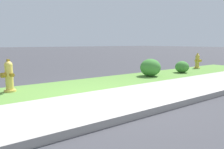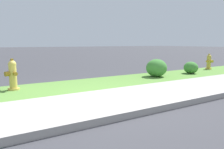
% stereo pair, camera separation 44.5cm
% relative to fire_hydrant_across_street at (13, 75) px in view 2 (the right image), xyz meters
% --- Properties ---
extents(ground_plane, '(120.00, 120.00, 0.00)m').
position_rel_fire_hydrant_across_street_xyz_m(ground_plane, '(1.38, -2.14, -0.38)').
color(ground_plane, '#38383D').
extents(sidewalk_pavement, '(18.00, 1.93, 0.01)m').
position_rel_fire_hydrant_across_street_xyz_m(sidewalk_pavement, '(1.38, -2.14, -0.38)').
color(sidewalk_pavement, '#9E9993').
rests_on(sidewalk_pavement, ground).
extents(grass_verge, '(18.00, 1.80, 0.01)m').
position_rel_fire_hydrant_across_street_xyz_m(grass_verge, '(1.38, -0.27, -0.38)').
color(grass_verge, '#568438').
rests_on(grass_verge, ground).
extents(street_curb, '(18.00, 0.16, 0.12)m').
position_rel_fire_hydrant_across_street_xyz_m(street_curb, '(1.38, -3.18, -0.32)').
color(street_curb, '#9E9993').
rests_on(street_curb, ground).
extents(fire_hydrant_across_street, '(0.34, 0.37, 0.79)m').
position_rel_fire_hydrant_across_street_xyz_m(fire_hydrant_across_street, '(0.00, 0.00, 0.00)').
color(fire_hydrant_across_street, gold).
rests_on(fire_hydrant_across_street, ground).
extents(fire_hydrant_at_driveway, '(0.36, 0.33, 0.70)m').
position_rel_fire_hydrant_across_street_xyz_m(fire_hydrant_at_driveway, '(8.10, 0.14, -0.05)').
color(fire_hydrant_at_driveway, gold).
rests_on(fire_hydrant_at_driveway, ground).
extents(shrub_bush_mid_verge, '(0.54, 0.54, 0.46)m').
position_rel_fire_hydrant_across_street_xyz_m(shrub_bush_mid_verge, '(6.27, -0.35, -0.15)').
color(shrub_bush_mid_verge, '#3D7F33').
rests_on(shrub_bush_mid_verge, ground).
extents(shrub_bush_far_verge, '(0.72, 0.72, 0.61)m').
position_rel_fire_hydrant_across_street_xyz_m(shrub_bush_far_verge, '(4.58, -0.25, -0.07)').
color(shrub_bush_far_verge, '#3D7F33').
rests_on(shrub_bush_far_verge, ground).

